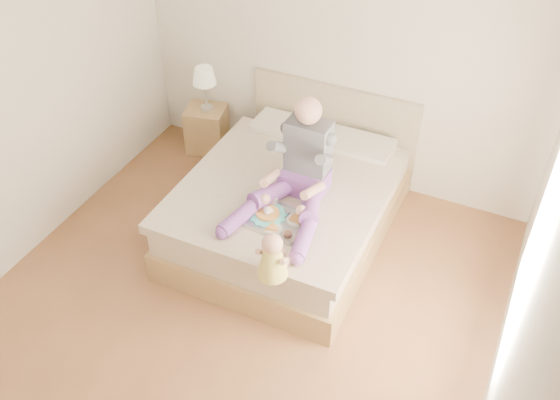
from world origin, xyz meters
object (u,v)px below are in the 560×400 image
at_px(bed, 292,201).
at_px(nightstand, 207,129).
at_px(adult, 298,173).
at_px(baby, 273,258).
at_px(tray, 278,218).

height_order(bed, nightstand, bed).
relative_size(adult, baby, 2.81).
distance_m(bed, tray, 0.69).
bearing_deg(baby, nightstand, 138.98).
xyz_separation_m(bed, baby, (0.36, -1.13, 0.45)).
distance_m(bed, adult, 0.63).
distance_m(nightstand, baby, 2.63).
bearing_deg(tray, bed, 110.19).
bearing_deg(tray, adult, 93.09).
distance_m(nightstand, adult, 1.96).
relative_size(bed, baby, 5.71).
bearing_deg(baby, bed, 114.65).
relative_size(tray, baby, 1.38).
bearing_deg(tray, baby, -61.65).
distance_m(nightstand, tray, 2.09).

